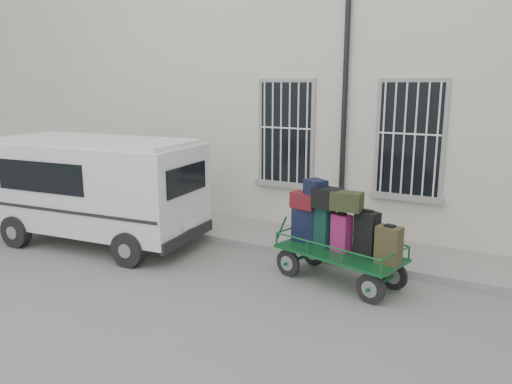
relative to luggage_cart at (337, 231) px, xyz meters
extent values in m
plane|color=slate|center=(-1.68, -0.68, -0.88)|extent=(80.00, 80.00, 0.00)
cube|color=beige|center=(-1.68, 4.82, 2.12)|extent=(24.00, 5.00, 6.00)
cylinder|color=black|center=(-0.73, 2.24, 1.92)|extent=(0.11, 0.11, 5.60)
cube|color=black|center=(-2.08, 2.30, 1.37)|extent=(1.20, 0.08, 2.20)
cube|color=gray|center=(-2.08, 2.28, 0.21)|extent=(1.45, 0.22, 0.12)
cube|color=black|center=(0.62, 2.30, 1.37)|extent=(1.20, 0.08, 2.20)
cube|color=gray|center=(0.62, 2.28, 0.21)|extent=(1.45, 0.22, 0.12)
cube|color=gray|center=(-1.68, 1.52, -0.81)|extent=(24.00, 1.70, 0.15)
cylinder|color=black|center=(-0.80, -0.21, -0.64)|extent=(0.48, 0.18, 0.48)
cylinder|color=gray|center=(-0.80, -0.21, -0.64)|extent=(0.28, 0.15, 0.27)
cylinder|color=black|center=(-0.62, 0.50, -0.64)|extent=(0.48, 0.18, 0.48)
cylinder|color=gray|center=(-0.62, 0.50, -0.64)|extent=(0.28, 0.15, 0.27)
cylinder|color=black|center=(0.79, -0.61, -0.64)|extent=(0.48, 0.18, 0.48)
cylinder|color=gray|center=(0.79, -0.61, -0.64)|extent=(0.28, 0.15, 0.27)
cylinder|color=black|center=(0.97, 0.10, -0.64)|extent=(0.48, 0.18, 0.48)
cylinder|color=gray|center=(0.97, 0.10, -0.64)|extent=(0.28, 0.15, 0.27)
cube|color=#135427|center=(0.08, -0.06, -0.35)|extent=(2.30, 1.46, 0.05)
cylinder|color=#135427|center=(-1.18, 0.27, -0.21)|extent=(0.28, 0.11, 0.54)
cube|color=black|center=(-0.68, 0.20, -0.02)|extent=(0.42, 0.28, 0.61)
cube|color=black|center=(-0.68, 0.20, 0.30)|extent=(0.20, 0.18, 0.03)
cube|color=#0C2E27|center=(-0.32, 0.13, 0.03)|extent=(0.49, 0.40, 0.71)
cube|color=black|center=(-0.32, 0.13, 0.40)|extent=(0.19, 0.15, 0.03)
cube|color=#941A52|center=(0.09, -0.02, -0.01)|extent=(0.37, 0.30, 0.64)
cube|color=black|center=(0.09, -0.02, 0.33)|extent=(0.15, 0.13, 0.03)
cube|color=black|center=(0.52, -0.02, 0.05)|extent=(0.44, 0.35, 0.74)
cube|color=black|center=(0.52, -0.02, 0.43)|extent=(0.18, 0.15, 0.03)
cube|color=#302D18|center=(0.94, -0.23, -0.02)|extent=(0.42, 0.32, 0.60)
cube|color=black|center=(0.94, -0.23, 0.29)|extent=(0.18, 0.16, 0.03)
cube|color=#591311|center=(-0.67, 0.17, 0.43)|extent=(0.52, 0.38, 0.28)
cube|color=black|center=(-0.19, 0.01, 0.56)|extent=(0.51, 0.39, 0.34)
cube|color=black|center=(0.19, -0.11, 0.57)|extent=(0.50, 0.29, 0.31)
cube|color=black|center=(-0.46, 0.11, 0.70)|extent=(0.47, 0.45, 0.26)
cube|color=white|center=(-5.09, -0.46, 0.37)|extent=(4.47, 2.27, 1.76)
cube|color=white|center=(-5.09, -0.46, 1.30)|extent=(4.26, 2.10, 0.10)
cube|color=black|center=(-7.21, -0.67, 0.72)|extent=(0.34, 1.63, 0.74)
cube|color=black|center=(-5.58, -1.45, 0.67)|extent=(2.15, 0.25, 0.61)
cube|color=black|center=(-2.93, -0.25, 0.67)|extent=(0.17, 1.37, 0.54)
cube|color=black|center=(-2.94, -0.25, -0.46)|extent=(0.27, 1.81, 0.22)
cube|color=white|center=(-2.90, -0.25, -0.23)|extent=(0.07, 0.41, 0.12)
cylinder|color=black|center=(-6.42, -1.50, -0.55)|extent=(0.68, 0.28, 0.67)
cylinder|color=black|center=(-6.59, 0.30, -0.55)|extent=(0.68, 0.28, 0.67)
cylinder|color=black|center=(-3.59, -1.22, -0.55)|extent=(0.68, 0.28, 0.67)
cylinder|color=black|center=(-3.76, 0.57, -0.55)|extent=(0.68, 0.28, 0.67)
camera|label=1|loc=(2.72, -7.74, 2.46)|focal=35.00mm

